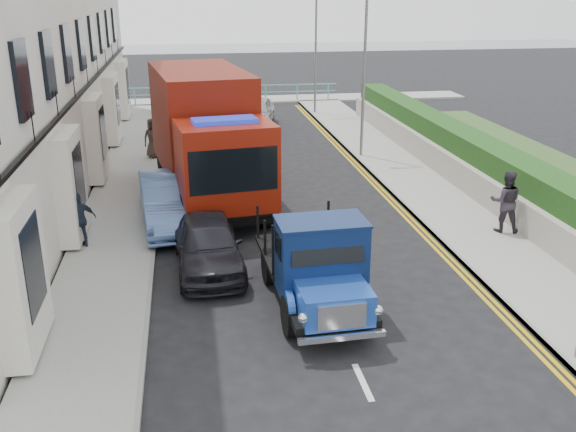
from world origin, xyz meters
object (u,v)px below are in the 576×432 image
at_px(lamp_far, 314,42).
at_px(bedford_lorry, 319,272).
at_px(lamp_mid, 362,62).
at_px(parked_car_front, 208,244).
at_px(red_lorry, 206,133).

xyz_separation_m(lamp_far, bedford_lorry, (-4.46, -23.28, -2.96)).
xyz_separation_m(lamp_mid, bedford_lorry, (-4.46, -13.28, -2.96)).
bearing_deg(lamp_far, parked_car_front, -108.34).
relative_size(lamp_mid, lamp_far, 1.00).
distance_m(lamp_far, parked_car_front, 21.79).
bearing_deg(lamp_mid, red_lorry, -145.23).
bearing_deg(red_lorry, lamp_far, 57.89).
height_order(lamp_mid, parked_car_front, lamp_mid).
relative_size(bedford_lorry, red_lorry, 0.57).
bearing_deg(parked_car_front, red_lorry, 85.26).
relative_size(lamp_mid, bedford_lorry, 1.45).
bearing_deg(lamp_mid, parked_car_front, -122.99).
bearing_deg(red_lorry, bedford_lorry, -84.53).
height_order(lamp_mid, bedford_lorry, lamp_mid).
relative_size(red_lorry, parked_car_front, 2.08).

